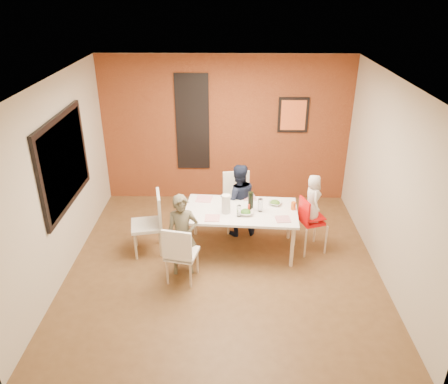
{
  "coord_description": "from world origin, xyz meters",
  "views": [
    {
      "loc": [
        0.1,
        -5.37,
        3.83
      ],
      "look_at": [
        0.0,
        0.3,
        1.05
      ],
      "focal_mm": 35.0,
      "sensor_mm": 36.0,
      "label": 1
    }
  ],
  "objects_px": {
    "dining_table": "(241,213)",
    "chair_left": "(152,220)",
    "paper_towel_roll": "(226,204)",
    "toddler": "(313,198)",
    "wine_bottle": "(251,201)",
    "chair_far": "(237,197)",
    "chair_near": "(180,252)",
    "child_far": "(238,200)",
    "high_chair": "(310,220)",
    "child_near": "(183,235)"
  },
  "relations": [
    {
      "from": "paper_towel_roll",
      "to": "dining_table",
      "type": "bearing_deg",
      "value": 22.39
    },
    {
      "from": "chair_left",
      "to": "paper_towel_roll",
      "type": "xyz_separation_m",
      "value": [
        1.12,
        -0.03,
        0.3
      ]
    },
    {
      "from": "chair_left",
      "to": "child_far",
      "type": "bearing_deg",
      "value": 101.37
    },
    {
      "from": "dining_table",
      "to": "child_far",
      "type": "bearing_deg",
      "value": 94.5
    },
    {
      "from": "toddler",
      "to": "wine_bottle",
      "type": "xyz_separation_m",
      "value": [
        -0.92,
        -0.03,
        -0.05
      ]
    },
    {
      "from": "chair_left",
      "to": "high_chair",
      "type": "relative_size",
      "value": 1.1
    },
    {
      "from": "dining_table",
      "to": "child_near",
      "type": "height_order",
      "value": "child_near"
    },
    {
      "from": "high_chair",
      "to": "paper_towel_roll",
      "type": "xyz_separation_m",
      "value": [
        -1.27,
        -0.09,
        0.31
      ]
    },
    {
      "from": "high_chair",
      "to": "chair_left",
      "type": "bearing_deg",
      "value": 72.85
    },
    {
      "from": "chair_left",
      "to": "dining_table",
      "type": "bearing_deg",
      "value": 80.94
    },
    {
      "from": "dining_table",
      "to": "chair_left",
      "type": "height_order",
      "value": "chair_left"
    },
    {
      "from": "toddler",
      "to": "high_chair",
      "type": "bearing_deg",
      "value": 117.02
    },
    {
      "from": "dining_table",
      "to": "high_chair",
      "type": "distance_m",
      "value": 1.05
    },
    {
      "from": "chair_near",
      "to": "chair_far",
      "type": "relative_size",
      "value": 0.92
    },
    {
      "from": "chair_far",
      "to": "toddler",
      "type": "height_order",
      "value": "toddler"
    },
    {
      "from": "dining_table",
      "to": "chair_near",
      "type": "xyz_separation_m",
      "value": [
        -0.84,
        -0.84,
        -0.15
      ]
    },
    {
      "from": "chair_far",
      "to": "child_near",
      "type": "bearing_deg",
      "value": -128.48
    },
    {
      "from": "paper_towel_roll",
      "to": "high_chair",
      "type": "bearing_deg",
      "value": 4.2
    },
    {
      "from": "high_chair",
      "to": "paper_towel_roll",
      "type": "bearing_deg",
      "value": 75.52
    },
    {
      "from": "dining_table",
      "to": "paper_towel_roll",
      "type": "distance_m",
      "value": 0.32
    },
    {
      "from": "dining_table",
      "to": "high_chair",
      "type": "bearing_deg",
      "value": -0.01
    },
    {
      "from": "chair_near",
      "to": "chair_left",
      "type": "height_order",
      "value": "chair_left"
    },
    {
      "from": "chair_near",
      "to": "wine_bottle",
      "type": "relative_size",
      "value": 2.91
    },
    {
      "from": "dining_table",
      "to": "high_chair",
      "type": "relative_size",
      "value": 1.94
    },
    {
      "from": "wine_bottle",
      "to": "paper_towel_roll",
      "type": "bearing_deg",
      "value": -168.47
    },
    {
      "from": "dining_table",
      "to": "toddler",
      "type": "height_order",
      "value": "toddler"
    },
    {
      "from": "chair_near",
      "to": "chair_far",
      "type": "bearing_deg",
      "value": -104.75
    },
    {
      "from": "chair_far",
      "to": "high_chair",
      "type": "distance_m",
      "value": 1.32
    },
    {
      "from": "chair_left",
      "to": "wine_bottle",
      "type": "distance_m",
      "value": 1.52
    },
    {
      "from": "child_near",
      "to": "wine_bottle",
      "type": "xyz_separation_m",
      "value": [
        0.97,
        0.58,
        0.24
      ]
    },
    {
      "from": "toddler",
      "to": "chair_left",
      "type": "bearing_deg",
      "value": 84.61
    },
    {
      "from": "chair_near",
      "to": "child_far",
      "type": "bearing_deg",
      "value": -109.21
    },
    {
      "from": "chair_left",
      "to": "child_far",
      "type": "height_order",
      "value": "child_far"
    },
    {
      "from": "child_far",
      "to": "toddler",
      "type": "bearing_deg",
      "value": 146.52
    },
    {
      "from": "chair_left",
      "to": "paper_towel_roll",
      "type": "height_order",
      "value": "paper_towel_roll"
    },
    {
      "from": "toddler",
      "to": "child_near",
      "type": "bearing_deg",
      "value": 100.8
    },
    {
      "from": "dining_table",
      "to": "wine_bottle",
      "type": "bearing_deg",
      "value": -7.56
    },
    {
      "from": "dining_table",
      "to": "paper_towel_roll",
      "type": "xyz_separation_m",
      "value": [
        -0.23,
        -0.09,
        0.21
      ]
    },
    {
      "from": "chair_far",
      "to": "chair_left",
      "type": "xyz_separation_m",
      "value": [
        -1.29,
        -0.8,
        0.01
      ]
    },
    {
      "from": "child_near",
      "to": "paper_towel_roll",
      "type": "distance_m",
      "value": 0.82
    },
    {
      "from": "wine_bottle",
      "to": "child_far",
      "type": "bearing_deg",
      "value": 109.19
    },
    {
      "from": "chair_near",
      "to": "toddler",
      "type": "relative_size",
      "value": 1.19
    },
    {
      "from": "high_chair",
      "to": "toddler",
      "type": "xyz_separation_m",
      "value": [
        0.02,
        0.01,
        0.36
      ]
    },
    {
      "from": "chair_near",
      "to": "high_chair",
      "type": "bearing_deg",
      "value": -144.17
    },
    {
      "from": "chair_far",
      "to": "child_near",
      "type": "height_order",
      "value": "child_near"
    },
    {
      "from": "chair_far",
      "to": "chair_left",
      "type": "distance_m",
      "value": 1.52
    },
    {
      "from": "chair_near",
      "to": "chair_left",
      "type": "xyz_separation_m",
      "value": [
        -0.5,
        0.77,
        0.06
      ]
    },
    {
      "from": "child_far",
      "to": "toddler",
      "type": "relative_size",
      "value": 1.66
    },
    {
      "from": "child_near",
      "to": "chair_left",
      "type": "bearing_deg",
      "value": 125.59
    },
    {
      "from": "chair_far",
      "to": "high_chair",
      "type": "height_order",
      "value": "chair_far"
    }
  ]
}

